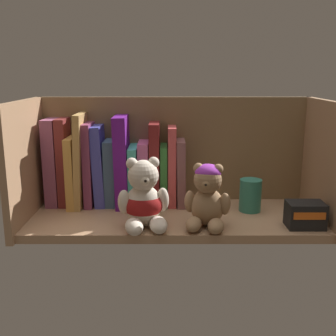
{
  "coord_description": "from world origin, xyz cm",
  "views": [
    {
      "loc": [
        -1.62,
        -94.86,
        36.48
      ],
      "look_at": [
        -1.5,
        0.0,
        13.95
      ],
      "focal_mm": 43.54,
      "sensor_mm": 36.0,
      "label": 1
    }
  ],
  "objects_px": {
    "pillar_candle": "(250,195)",
    "book_10": "(154,163)",
    "book_3": "(82,159)",
    "book_12": "(171,165)",
    "book_5": "(99,165)",
    "book_11": "(163,174)",
    "book_9": "(144,173)",
    "book_7": "(122,160)",
    "book_6": "(111,172)",
    "teddy_bear_larger": "(143,200)",
    "book_4": "(90,164)",
    "small_product_box": "(305,215)",
    "teddy_bear_smaller": "(207,197)",
    "book_2": "(74,170)",
    "book_0": "(53,162)",
    "book_1": "(65,162)",
    "book_8": "(134,175)",
    "book_13": "(180,172)"
  },
  "relations": [
    {
      "from": "book_5",
      "to": "book_8",
      "type": "xyz_separation_m",
      "value": [
        0.09,
        0.0,
        -0.03
      ]
    },
    {
      "from": "book_3",
      "to": "small_product_box",
      "type": "xyz_separation_m",
      "value": [
        0.54,
        -0.17,
        -0.09
      ]
    },
    {
      "from": "book_5",
      "to": "book_13",
      "type": "relative_size",
      "value": 1.22
    },
    {
      "from": "book_10",
      "to": "book_13",
      "type": "xyz_separation_m",
      "value": [
        0.07,
        0.0,
        -0.02
      ]
    },
    {
      "from": "pillar_candle",
      "to": "book_10",
      "type": "bearing_deg",
      "value": 165.55
    },
    {
      "from": "book_0",
      "to": "book_7",
      "type": "xyz_separation_m",
      "value": [
        0.18,
        0.0,
        0.0
      ]
    },
    {
      "from": "book_2",
      "to": "book_9",
      "type": "height_order",
      "value": "book_2"
    },
    {
      "from": "book_3",
      "to": "book_11",
      "type": "xyz_separation_m",
      "value": [
        0.21,
        0.0,
        -0.04
      ]
    },
    {
      "from": "book_5",
      "to": "book_8",
      "type": "height_order",
      "value": "book_5"
    },
    {
      "from": "book_2",
      "to": "book_9",
      "type": "relative_size",
      "value": 1.08
    },
    {
      "from": "book_5",
      "to": "book_13",
      "type": "height_order",
      "value": "book_5"
    },
    {
      "from": "book_4",
      "to": "pillar_candle",
      "type": "xyz_separation_m",
      "value": [
        0.41,
        -0.06,
        -0.07
      ]
    },
    {
      "from": "book_10",
      "to": "book_9",
      "type": "bearing_deg",
      "value": 180.0
    },
    {
      "from": "book_8",
      "to": "book_9",
      "type": "bearing_deg",
      "value": 0.0
    },
    {
      "from": "book_6",
      "to": "small_product_box",
      "type": "relative_size",
      "value": 2.07
    },
    {
      "from": "book_7",
      "to": "small_product_box",
      "type": "distance_m",
      "value": 0.47
    },
    {
      "from": "book_11",
      "to": "book_2",
      "type": "bearing_deg",
      "value": 180.0
    },
    {
      "from": "book_12",
      "to": "book_9",
      "type": "bearing_deg",
      "value": 180.0
    },
    {
      "from": "book_6",
      "to": "teddy_bear_larger",
      "type": "distance_m",
      "value": 0.2
    },
    {
      "from": "book_9",
      "to": "book_13",
      "type": "relative_size",
      "value": 0.97
    },
    {
      "from": "book_0",
      "to": "book_5",
      "type": "relative_size",
      "value": 1.08
    },
    {
      "from": "book_7",
      "to": "book_10",
      "type": "bearing_deg",
      "value": 0.0
    },
    {
      "from": "book_9",
      "to": "book_10",
      "type": "bearing_deg",
      "value": 0.0
    },
    {
      "from": "book_5",
      "to": "book_9",
      "type": "relative_size",
      "value": 1.25
    },
    {
      "from": "book_12",
      "to": "teddy_bear_smaller",
      "type": "bearing_deg",
      "value": -65.21
    },
    {
      "from": "book_5",
      "to": "teddy_bear_larger",
      "type": "height_order",
      "value": "book_5"
    },
    {
      "from": "book_9",
      "to": "pillar_candle",
      "type": "relative_size",
      "value": 2.06
    },
    {
      "from": "book_13",
      "to": "book_10",
      "type": "bearing_deg",
      "value": 180.0
    },
    {
      "from": "book_2",
      "to": "book_4",
      "type": "relative_size",
      "value": 0.84
    },
    {
      "from": "book_11",
      "to": "book_13",
      "type": "distance_m",
      "value": 0.05
    },
    {
      "from": "book_7",
      "to": "pillar_candle",
      "type": "xyz_separation_m",
      "value": [
        0.33,
        -0.06,
        -0.08
      ]
    },
    {
      "from": "book_5",
      "to": "book_12",
      "type": "xyz_separation_m",
      "value": [
        0.19,
        0.0,
        -0.0
      ]
    },
    {
      "from": "book_5",
      "to": "book_6",
      "type": "distance_m",
      "value": 0.03
    },
    {
      "from": "book_0",
      "to": "book_1",
      "type": "relative_size",
      "value": 0.99
    },
    {
      "from": "book_10",
      "to": "book_11",
      "type": "distance_m",
      "value": 0.04
    },
    {
      "from": "book_8",
      "to": "teddy_bear_larger",
      "type": "relative_size",
      "value": 0.99
    },
    {
      "from": "book_7",
      "to": "teddy_bear_smaller",
      "type": "height_order",
      "value": "book_7"
    },
    {
      "from": "book_3",
      "to": "book_7",
      "type": "xyz_separation_m",
      "value": [
        0.11,
        0.0,
        -0.0
      ]
    },
    {
      "from": "book_4",
      "to": "book_7",
      "type": "xyz_separation_m",
      "value": [
        0.09,
        0.0,
        0.01
      ]
    },
    {
      "from": "book_4",
      "to": "book_6",
      "type": "distance_m",
      "value": 0.06
    },
    {
      "from": "book_3",
      "to": "book_12",
      "type": "distance_m",
      "value": 0.24
    },
    {
      "from": "book_5",
      "to": "book_11",
      "type": "height_order",
      "value": "book_5"
    },
    {
      "from": "book_8",
      "to": "book_12",
      "type": "distance_m",
      "value": 0.1
    },
    {
      "from": "book_2",
      "to": "book_11",
      "type": "height_order",
      "value": "book_2"
    },
    {
      "from": "book_9",
      "to": "pillar_candle",
      "type": "xyz_separation_m",
      "value": [
        0.27,
        -0.06,
        -0.04
      ]
    },
    {
      "from": "book_5",
      "to": "book_7",
      "type": "xyz_separation_m",
      "value": [
        0.06,
        0.0,
        0.01
      ]
    },
    {
      "from": "book_9",
      "to": "book_11",
      "type": "relative_size",
      "value": 1.06
    },
    {
      "from": "book_11",
      "to": "teddy_bear_larger",
      "type": "bearing_deg",
      "value": -104.39
    },
    {
      "from": "book_1",
      "to": "book_13",
      "type": "bearing_deg",
      "value": 0.0
    },
    {
      "from": "book_6",
      "to": "teddy_bear_smaller",
      "type": "bearing_deg",
      "value": -35.19
    }
  ]
}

